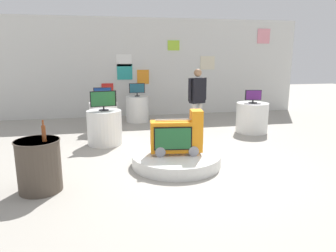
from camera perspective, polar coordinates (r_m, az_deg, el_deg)
ground_plane at (r=5.94m, az=4.16°, el=-7.46°), size 30.00×30.00×0.00m
back_wall_display at (r=10.87m, az=-3.45°, el=10.51°), size 10.68×0.13×3.25m
main_display_pedestal at (r=6.00m, az=1.48°, el=-6.09°), size 1.68×1.68×0.22m
novelty_firetruck_tv at (r=5.87m, az=1.70°, el=-1.94°), size 0.99×0.46×0.84m
display_pedestal_left_rear at (r=8.78m, az=14.97°, el=1.48°), size 0.85×0.85×0.80m
tv_on_left_rear at (r=8.68m, az=15.21°, el=5.21°), size 0.43×0.23×0.35m
display_pedestal_center_rear at (r=8.76m, az=-11.59°, el=1.63°), size 0.75×0.75×0.80m
tv_on_center_rear at (r=8.66m, az=-11.78°, el=5.69°), size 0.47×0.20×0.40m
display_pedestal_right_rear at (r=7.48m, az=-11.43°, el=-0.25°), size 0.80×0.80×0.80m
tv_on_right_rear at (r=7.36m, az=-11.65°, el=4.65°), size 0.59×0.23×0.45m
display_pedestal_far_right at (r=9.91m, az=-5.57°, el=3.11°), size 0.70×0.70×0.80m
tv_on_far_right at (r=9.82m, az=-5.65°, el=6.74°), size 0.48×0.16×0.40m
side_table_round at (r=5.20m, az=-22.35°, el=-6.59°), size 0.67×0.67×0.81m
bottle_on_side_table at (r=4.94m, az=-21.62°, el=-1.16°), size 0.06×0.06×0.32m
shopper_browsing_near_truck at (r=8.20m, az=5.34°, el=5.33°), size 0.53×0.31×1.71m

